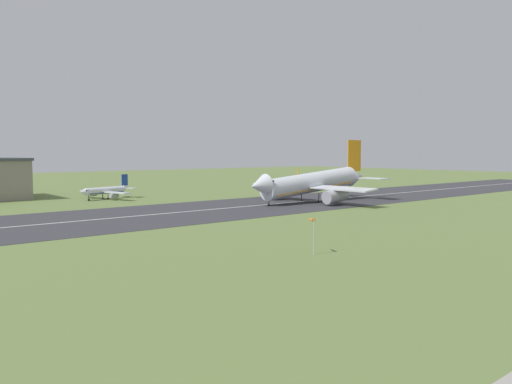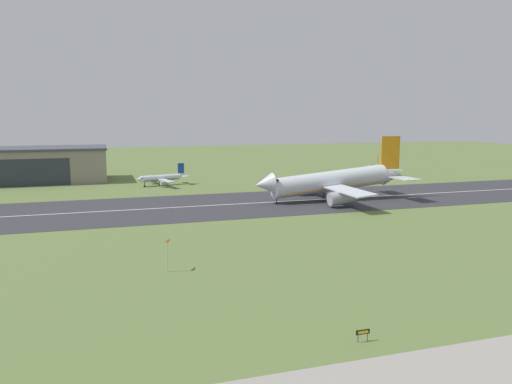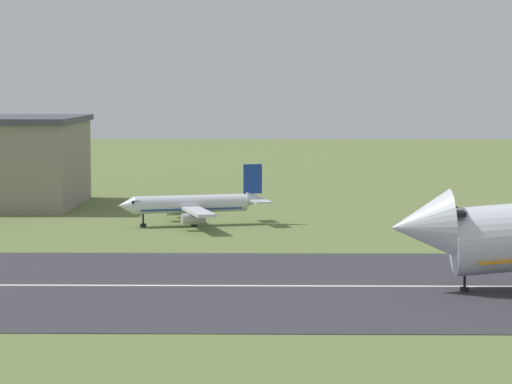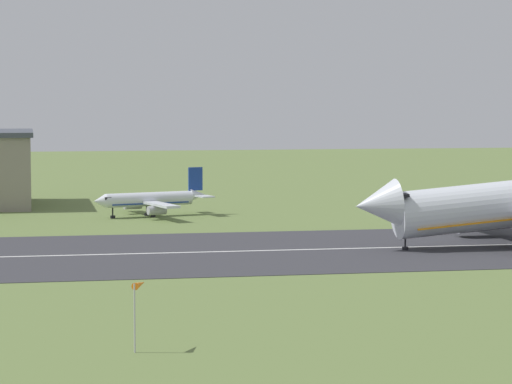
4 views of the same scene
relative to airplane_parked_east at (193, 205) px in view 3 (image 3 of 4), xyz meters
The scene contains 3 objects.
runway_strip 49.56m from the airplane_parked_east, 99.68° to the right, with size 480.83×43.97×0.06m, color #333338.
runway_centreline 49.55m from the airplane_parked_east, 99.68° to the right, with size 432.75×0.70×0.01m, color silver.
airplane_parked_east is the anchor object (origin of this frame).
Camera 3 is at (19.42, 13.01, 19.34)m, focal length 85.00 mm.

